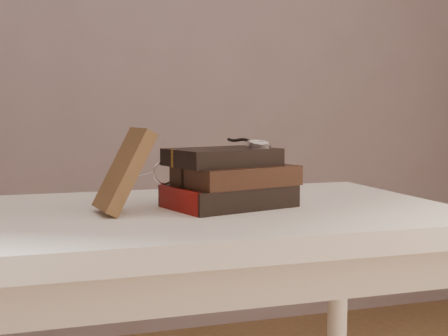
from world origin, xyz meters
name	(u,v)px	position (x,y,z in m)	size (l,w,h in m)	color
back_wall	(100,5)	(0.00, 1.75, 1.35)	(3.50, 0.02, 2.70)	gray
table	(190,257)	(0.00, 0.35, 0.66)	(1.00, 0.60, 0.75)	white
book_stack	(230,179)	(0.08, 0.35, 0.80)	(0.26, 0.21, 0.11)	black
journal	(124,171)	(-0.12, 0.34, 0.83)	(0.02, 0.10, 0.16)	#462F1B
pocket_watch	(256,143)	(0.14, 0.36, 0.87)	(0.06, 0.15, 0.02)	silver
eyeglasses	(173,173)	(-0.02, 0.40, 0.81)	(0.12, 0.13, 0.05)	silver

